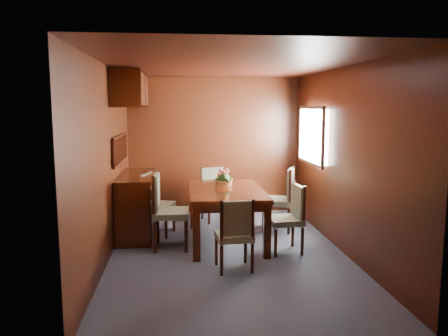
{
  "coord_description": "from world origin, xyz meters",
  "views": [
    {
      "loc": [
        -0.62,
        -5.45,
        1.89
      ],
      "look_at": [
        0.0,
        0.49,
        1.05
      ],
      "focal_mm": 35.0,
      "sensor_mm": 36.0,
      "label": 1
    }
  ],
  "objects": [
    {
      "name": "ground",
      "position": [
        0.0,
        0.0,
        0.0
      ],
      "size": [
        4.5,
        4.5,
        0.0
      ],
      "primitive_type": "plane",
      "color": "#353B49",
      "rests_on": "ground"
    },
    {
      "name": "room_shell",
      "position": [
        -0.1,
        0.33,
        1.63
      ],
      "size": [
        3.06,
        4.52,
        2.41
      ],
      "color": "black",
      "rests_on": "ground"
    },
    {
      "name": "sideboard",
      "position": [
        -1.25,
        1.0,
        0.45
      ],
      "size": [
        0.48,
        1.4,
        0.9
      ],
      "primitive_type": "cube",
      "color": "black",
      "rests_on": "ground"
    },
    {
      "name": "dining_table",
      "position": [
        0.03,
        0.49,
        0.65
      ],
      "size": [
        1.02,
        1.62,
        0.76
      ],
      "rotation": [
        0.0,
        0.0,
        -0.0
      ],
      "color": "black",
      "rests_on": "ground"
    },
    {
      "name": "chair_left_near",
      "position": [
        -0.81,
        0.29,
        0.57
      ],
      "size": [
        0.48,
        0.5,
        1.02
      ],
      "rotation": [
        0.0,
        0.0,
        -1.6
      ],
      "color": "black",
      "rests_on": "ground"
    },
    {
      "name": "chair_left_far",
      "position": [
        -1.0,
        0.96,
        0.52
      ],
      "size": [
        0.53,
        0.54,
        0.93
      ],
      "rotation": [
        0.0,
        0.0,
        -1.85
      ],
      "color": "black",
      "rests_on": "ground"
    },
    {
      "name": "chair_right_near",
      "position": [
        0.82,
        -0.02,
        0.5
      ],
      "size": [
        0.44,
        0.46,
        0.9
      ],
      "rotation": [
        0.0,
        0.0,
        1.65
      ],
      "color": "black",
      "rests_on": "ground"
    },
    {
      "name": "chair_right_far",
      "position": [
        0.96,
        0.97,
        0.54
      ],
      "size": [
        0.58,
        0.59,
        0.97
      ],
      "rotation": [
        0.0,
        0.0,
        1.21
      ],
      "color": "black",
      "rests_on": "ground"
    },
    {
      "name": "chair_head",
      "position": [
        0.01,
        -0.64,
        0.48
      ],
      "size": [
        0.44,
        0.42,
        0.86
      ],
      "rotation": [
        0.0,
        0.0,
        0.08
      ],
      "color": "black",
      "rests_on": "ground"
    },
    {
      "name": "chair_foot",
      "position": [
        -0.03,
        1.72,
        0.49
      ],
      "size": [
        0.52,
        0.51,
        0.89
      ],
      "rotation": [
        0.0,
        0.0,
        3.42
      ],
      "color": "black",
      "rests_on": "ground"
    },
    {
      "name": "flower_centerpiece",
      "position": [
        0.02,
        0.75,
        0.88
      ],
      "size": [
        0.26,
        0.26,
        0.26
      ],
      "color": "#C8723D",
      "rests_on": "dining_table"
    }
  ]
}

